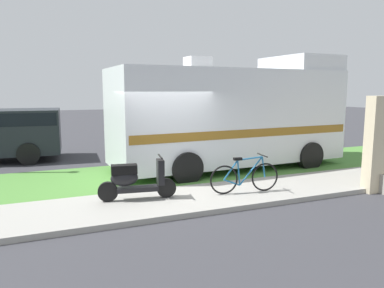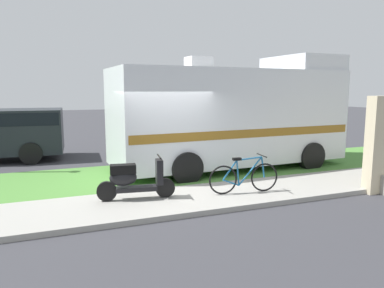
# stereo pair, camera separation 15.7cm
# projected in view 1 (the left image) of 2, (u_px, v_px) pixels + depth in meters

# --- Properties ---
(ground_plane) EXTENTS (80.00, 80.00, 0.00)m
(ground_plane) POSITION_uv_depth(u_px,v_px,m) (173.00, 189.00, 9.44)
(ground_plane) COLOR #38383D
(sidewalk) EXTENTS (24.00, 2.00, 0.12)m
(sidewalk) POSITION_uv_depth(u_px,v_px,m) (191.00, 199.00, 8.34)
(sidewalk) COLOR #9E9B93
(sidewalk) RESTS_ON ground
(grass_strip) EXTENTS (24.00, 3.40, 0.08)m
(grass_strip) POSITION_uv_depth(u_px,v_px,m) (156.00, 175.00, 10.81)
(grass_strip) COLOR #4C8438
(grass_strip) RESTS_ON ground
(motorhome_rv) EXTENTS (7.52, 2.97, 3.66)m
(motorhome_rv) POSITION_uv_depth(u_px,v_px,m) (232.00, 115.00, 11.63)
(motorhome_rv) COLOR silver
(motorhome_rv) RESTS_ON ground
(scooter) EXTENTS (1.73, 0.56, 0.97)m
(scooter) POSITION_uv_depth(u_px,v_px,m) (134.00, 180.00, 8.06)
(scooter) COLOR black
(scooter) RESTS_ON ground
(bicycle) EXTENTS (1.73, 0.52, 0.90)m
(bicycle) POSITION_uv_depth(u_px,v_px,m) (245.00, 177.00, 8.63)
(bicycle) COLOR black
(bicycle) RESTS_ON ground
(bottle_spare) EXTENTS (0.07, 0.07, 0.22)m
(bottle_spare) POSITION_uv_depth(u_px,v_px,m) (370.00, 168.00, 10.89)
(bottle_spare) COLOR brown
(bottle_spare) RESTS_ON ground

